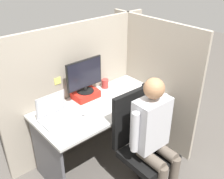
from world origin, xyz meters
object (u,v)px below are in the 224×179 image
monitor (84,76)px  office_chair (140,143)px  laptop (55,115)px  carrot_toy (121,107)px  paper_box (86,94)px  coffee_mug (105,84)px  stapler (147,87)px  person (155,133)px

monitor → office_chair: bearing=-83.2°
laptop → carrot_toy: bearing=-25.1°
paper_box → coffee_mug: size_ratio=2.64×
stapler → person: (-0.58, -0.62, -0.03)m
person → monitor: bearing=96.0°
carrot_toy → coffee_mug: size_ratio=1.50×
monitor → laptop: 0.55m
laptop → office_chair: 0.89m
paper_box → person: 0.94m
coffee_mug → carrot_toy: bearing=-111.3°
laptop → stapler: (1.16, -0.17, -0.03)m
carrot_toy → office_chair: size_ratio=0.15×
paper_box → person: (0.10, -0.94, -0.04)m
laptop → office_chair: bearing=-47.7°
paper_box → coffee_mug: coffee_mug is taller
laptop → person: (0.58, -0.79, -0.05)m
person → office_chair: bearing=91.9°
monitor → person: bearing=-84.0°
monitor → coffee_mug: (0.32, 0.04, -0.22)m
monitor → laptop: size_ratio=1.42×
laptop → person: bearing=-53.7°
carrot_toy → laptop: bearing=154.9°
office_chair → monitor: bearing=96.8°
monitor → office_chair: size_ratio=0.43×
paper_box → carrot_toy: paper_box is taller
office_chair → coffee_mug: bearing=74.5°
paper_box → stapler: paper_box is taller
monitor → coffee_mug: size_ratio=4.14×
office_chair → laptop: bearing=132.3°
paper_box → stapler: 0.75m
paper_box → monitor: (0.00, 0.00, 0.23)m
monitor → coffee_mug: monitor is taller
office_chair → stapler: bearing=38.1°
paper_box → monitor: bearing=90.0°
monitor → stapler: bearing=-24.9°
paper_box → carrot_toy: 0.46m
laptop → person: 0.98m
monitor → stapler: size_ratio=3.33×
person → coffee_mug: 1.01m
office_chair → carrot_toy: bearing=83.1°
stapler → coffee_mug: 0.51m
monitor → laptop: monitor is taller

